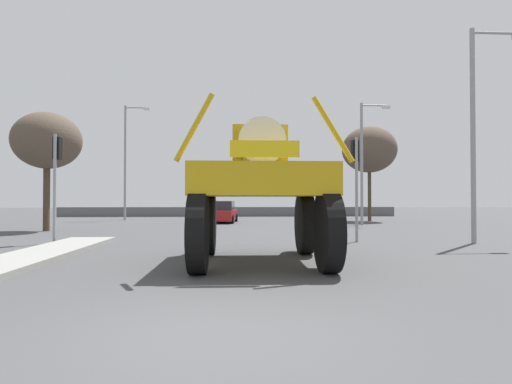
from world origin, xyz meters
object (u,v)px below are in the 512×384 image
(traffic_signal_near_left, at_px, (57,164))
(streetlight_far_right, at_px, (364,157))
(sedan_ahead, at_px, (222,212))
(bare_tree_left, at_px, (47,141))
(bare_tree_right, at_px, (369,150))
(oversize_sprayer, at_px, (260,187))
(streetlight_near_right, at_px, (477,123))
(traffic_signal_near_right, at_px, (355,166))
(streetlight_far_left, at_px, (127,157))

(traffic_signal_near_left, xyz_separation_m, streetlight_far_right, (14.99, 10.29, 1.41))
(sedan_ahead, distance_m, streetlight_far_right, 10.34)
(sedan_ahead, relative_size, bare_tree_left, 0.69)
(streetlight_far_right, distance_m, bare_tree_right, 5.11)
(traffic_signal_near_left, xyz_separation_m, bare_tree_left, (-3.03, 6.19, 1.69))
(bare_tree_right, bearing_deg, oversize_sprayer, -115.69)
(oversize_sprayer, xyz_separation_m, streetlight_near_right, (8.43, 4.18, 2.55))
(sedan_ahead, relative_size, bare_tree_right, 0.60)
(oversize_sprayer, xyz_separation_m, sedan_ahead, (-1.39, 18.59, -1.24))
(sedan_ahead, xyz_separation_m, bare_tree_right, (11.03, 1.44, 4.66))
(sedan_ahead, distance_m, bare_tree_left, 12.16)
(traffic_signal_near_right, distance_m, streetlight_far_right, 11.01)
(oversize_sprayer, relative_size, sedan_ahead, 1.20)
(streetlight_far_right, bearing_deg, traffic_signal_near_right, -109.60)
(traffic_signal_near_right, height_order, streetlight_far_right, streetlight_far_right)
(traffic_signal_near_left, bearing_deg, oversize_sprayer, -35.12)
(streetlight_near_right, distance_m, bare_tree_right, 15.92)
(bare_tree_right, bearing_deg, bare_tree_left, -156.32)
(streetlight_far_left, bearing_deg, bare_tree_right, -7.11)
(traffic_signal_near_left, relative_size, traffic_signal_near_right, 1.00)
(oversize_sprayer, distance_m, traffic_signal_near_left, 8.94)
(oversize_sprayer, bearing_deg, streetlight_far_left, 22.59)
(traffic_signal_near_right, xyz_separation_m, streetlight_near_right, (4.37, -0.92, 1.55))
(traffic_signal_near_right, xyz_separation_m, streetlight_far_left, (-13.02, 17.24, 2.02))
(streetlight_far_left, bearing_deg, traffic_signal_near_right, -52.95)
(sedan_ahead, distance_m, bare_tree_right, 12.06)
(bare_tree_right, bearing_deg, streetlight_far_right, -112.32)
(traffic_signal_near_left, xyz_separation_m, traffic_signal_near_right, (11.33, 0.00, -0.01))
(streetlight_near_right, height_order, streetlight_far_left, streetlight_far_left)
(streetlight_near_right, xyz_separation_m, streetlight_far_right, (-0.70, 11.21, -0.13))
(oversize_sprayer, height_order, streetlight_near_right, streetlight_near_right)
(bare_tree_left, xyz_separation_m, bare_tree_right, (19.92, 8.74, 0.72))
(traffic_signal_near_right, distance_m, streetlight_far_left, 21.70)
(streetlight_far_right, bearing_deg, bare_tree_right, 67.68)
(oversize_sprayer, relative_size, bare_tree_left, 0.83)
(traffic_signal_near_right, relative_size, streetlight_far_left, 0.45)
(sedan_ahead, height_order, streetlight_far_left, streetlight_far_left)
(sedan_ahead, xyz_separation_m, traffic_signal_near_left, (-5.87, -13.48, 2.25))
(traffic_signal_near_left, relative_size, bare_tree_right, 0.57)
(streetlight_far_left, distance_m, bare_tree_left, 11.14)
(oversize_sprayer, distance_m, sedan_ahead, 18.68)
(streetlight_far_right, bearing_deg, streetlight_near_right, -86.42)
(traffic_signal_near_left, bearing_deg, traffic_signal_near_right, 0.00)
(streetlight_far_left, relative_size, bare_tree_left, 1.47)
(traffic_signal_near_left, height_order, bare_tree_left, bare_tree_left)
(sedan_ahead, relative_size, streetlight_far_left, 0.47)
(streetlight_near_right, bearing_deg, streetlight_far_right, 93.58)
(streetlight_far_right, bearing_deg, streetlight_far_left, 157.37)
(streetlight_far_right, relative_size, bare_tree_left, 1.27)
(traffic_signal_near_left, xyz_separation_m, streetlight_near_right, (15.70, -0.92, 1.54))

